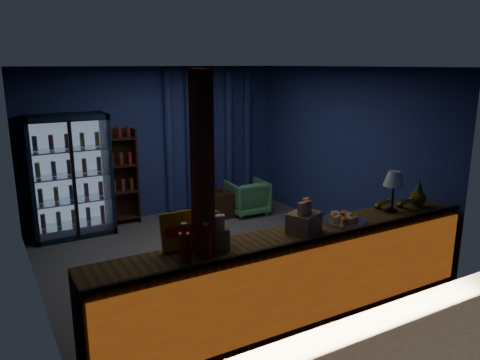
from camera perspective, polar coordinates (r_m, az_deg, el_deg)
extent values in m
plane|color=#515154|center=(6.72, -3.13, -9.15)|extent=(4.60, 4.60, 0.00)
plane|color=navy|center=(8.32, -10.09, 4.52)|extent=(4.60, 0.00, 4.60)
plane|color=navy|center=(4.52, 9.29, -3.42)|extent=(4.60, 0.00, 4.60)
plane|color=navy|center=(5.71, -24.39, -0.84)|extent=(0.00, 4.40, 4.40)
plane|color=navy|center=(7.61, 12.44, 3.53)|extent=(0.00, 4.40, 4.40)
plane|color=#472D19|center=(6.18, -3.46, 13.61)|extent=(4.60, 4.60, 0.00)
cube|color=brown|center=(5.04, 6.74, -11.52)|extent=(4.40, 0.55, 0.95)
cube|color=red|center=(4.84, 8.82, -12.75)|extent=(4.35, 0.02, 0.81)
cube|color=#341C10|center=(4.65, 8.90, -7.21)|extent=(4.40, 0.04, 0.04)
cube|color=maroon|center=(4.23, -4.51, -4.51)|extent=(0.16, 0.16, 2.60)
cube|color=black|center=(7.93, -20.36, 0.82)|extent=(1.20, 0.06, 1.90)
cube|color=black|center=(7.60, -24.23, -0.09)|extent=(0.06, 0.60, 1.90)
cube|color=black|center=(7.78, -15.89, 0.92)|extent=(0.06, 0.60, 1.90)
cube|color=black|center=(7.52, -20.59, 7.17)|extent=(1.20, 0.60, 0.08)
cube|color=black|center=(7.92, -19.47, -5.99)|extent=(1.20, 0.60, 0.08)
cube|color=#99B2D8|center=(7.88, -20.30, 0.74)|extent=(1.08, 0.02, 1.74)
cube|color=white|center=(7.40, -19.63, -0.02)|extent=(1.12, 0.02, 1.78)
cube|color=black|center=(7.38, -19.60, -0.05)|extent=(0.05, 0.05, 1.80)
cube|color=silver|center=(7.88, -19.54, -5.10)|extent=(1.08, 0.48, 0.02)
cylinder|color=red|center=(7.78, -22.88, -4.63)|extent=(0.07, 0.07, 0.22)
cylinder|color=#24681A|center=(7.81, -21.24, -4.42)|extent=(0.07, 0.07, 0.22)
cylinder|color=#B5831B|center=(7.84, -19.62, -4.20)|extent=(0.07, 0.07, 0.22)
cylinder|color=navy|center=(7.88, -18.01, -3.99)|extent=(0.07, 0.07, 0.22)
cylinder|color=maroon|center=(7.92, -16.42, -3.77)|extent=(0.07, 0.07, 0.22)
cube|color=silver|center=(7.76, -19.78, -2.31)|extent=(1.08, 0.48, 0.02)
cylinder|color=#24681A|center=(7.67, -23.16, -1.80)|extent=(0.07, 0.07, 0.22)
cylinder|color=#B5831B|center=(7.70, -21.50, -1.59)|extent=(0.07, 0.07, 0.22)
cylinder|color=navy|center=(7.73, -19.86, -1.38)|extent=(0.07, 0.07, 0.22)
cylinder|color=maroon|center=(7.77, -18.23, -1.18)|extent=(0.07, 0.07, 0.22)
cylinder|color=red|center=(7.81, -16.62, -0.97)|extent=(0.07, 0.07, 0.22)
cube|color=silver|center=(7.67, -20.03, 0.56)|extent=(1.08, 0.48, 0.02)
cylinder|color=#B5831B|center=(7.58, -23.45, 1.12)|extent=(0.07, 0.07, 0.22)
cylinder|color=navy|center=(7.61, -21.77, 1.32)|extent=(0.07, 0.07, 0.22)
cylinder|color=maroon|center=(7.64, -20.11, 1.51)|extent=(0.07, 0.07, 0.22)
cylinder|color=red|center=(7.68, -18.46, 1.71)|extent=(0.07, 0.07, 0.22)
cylinder|color=#24681A|center=(7.72, -16.83, 1.90)|extent=(0.07, 0.07, 0.22)
cube|color=silver|center=(7.59, -20.28, 3.50)|extent=(1.08, 0.48, 0.02)
cylinder|color=navy|center=(7.51, -23.74, 4.09)|extent=(0.07, 0.07, 0.22)
cylinder|color=maroon|center=(7.54, -22.04, 4.28)|extent=(0.07, 0.07, 0.22)
cylinder|color=red|center=(7.57, -20.36, 4.47)|extent=(0.07, 0.07, 0.22)
cylinder|color=#24681A|center=(7.61, -18.69, 4.65)|extent=(0.07, 0.07, 0.22)
cylinder|color=#B5831B|center=(7.65, -17.04, 4.83)|extent=(0.07, 0.07, 0.22)
cube|color=#341C10|center=(8.16, -14.44, 0.53)|extent=(0.50, 0.02, 1.60)
cube|color=#341C10|center=(7.99, -15.81, 0.14)|extent=(0.03, 0.28, 1.60)
cube|color=#341C10|center=(8.10, -12.60, 0.54)|extent=(0.03, 0.28, 1.60)
cube|color=#341C10|center=(8.23, -13.90, -4.40)|extent=(0.46, 0.26, 0.02)
cube|color=#341C10|center=(8.10, -14.09, -1.37)|extent=(0.46, 0.26, 0.02)
cube|color=#341C10|center=(8.00, -14.28, 1.74)|extent=(0.46, 0.26, 0.02)
cube|color=#341C10|center=(7.92, -14.47, 4.92)|extent=(0.46, 0.26, 0.02)
cylinder|color=navy|center=(8.33, -8.65, 4.59)|extent=(0.14, 0.14, 2.50)
cylinder|color=navy|center=(8.48, -6.13, 4.84)|extent=(0.14, 0.14, 2.50)
cylinder|color=navy|center=(8.65, -3.69, 5.06)|extent=(0.14, 0.14, 2.50)
cylinder|color=navy|center=(8.83, -1.35, 5.27)|extent=(0.14, 0.14, 2.50)
cylinder|color=navy|center=(9.02, 0.89, 5.46)|extent=(0.14, 0.14, 2.50)
cube|color=gold|center=(8.49, -4.54, 7.94)|extent=(0.36, 0.03, 0.28)
cube|color=silver|center=(8.47, -4.48, 7.93)|extent=(0.30, 0.01, 0.22)
imported|color=maroon|center=(5.10, -4.24, -8.38)|extent=(0.59, 0.47, 1.41)
imported|color=#52A464|center=(8.42, 0.87, -2.10)|extent=(0.69, 0.71, 0.61)
cube|color=#341C10|center=(8.24, -2.50, -3.07)|extent=(0.50, 0.37, 0.45)
cylinder|color=#341C10|center=(8.16, -2.52, -1.27)|extent=(0.09, 0.09, 0.09)
cube|color=#E4B90C|center=(4.44, -6.94, -6.04)|extent=(0.45, 0.10, 0.35)
cube|color=red|center=(4.42, -6.84, -6.12)|extent=(0.37, 0.03, 0.09)
cylinder|color=red|center=(4.22, -6.79, -7.97)|extent=(0.10, 0.10, 0.24)
cylinder|color=red|center=(4.16, -6.86, -5.86)|extent=(0.05, 0.05, 0.09)
cylinder|color=white|center=(4.15, -6.87, -5.35)|extent=(0.05, 0.05, 0.02)
cylinder|color=red|center=(4.21, -4.21, -7.93)|extent=(0.10, 0.10, 0.24)
cylinder|color=red|center=(4.16, -4.25, -5.81)|extent=(0.05, 0.05, 0.09)
cylinder|color=white|center=(4.14, -4.26, -5.30)|extent=(0.05, 0.05, 0.02)
cube|color=#AD7854|center=(4.87, 7.81, -5.15)|extent=(0.40, 0.37, 0.21)
cube|color=orange|center=(4.75, 7.42, -3.48)|extent=(0.10, 0.09, 0.13)
cube|color=orange|center=(4.82, 7.88, -3.25)|extent=(0.10, 0.09, 0.13)
cube|color=orange|center=(4.89, 8.32, -3.02)|extent=(0.10, 0.09, 0.13)
cube|color=#AD7854|center=(4.46, -3.44, -6.92)|extent=(0.37, 0.33, 0.20)
cube|color=orange|center=(4.40, -4.45, -5.03)|extent=(0.09, 0.08, 0.12)
cube|color=orange|center=(4.41, -3.47, -4.97)|extent=(0.09, 0.08, 0.12)
cube|color=orange|center=(4.42, -2.50, -4.91)|extent=(0.09, 0.08, 0.12)
cylinder|color=silver|center=(5.27, 12.47, -4.88)|extent=(0.49, 0.49, 0.03)
cube|color=orange|center=(5.32, 13.27, -4.29)|extent=(0.11, 0.07, 0.05)
cube|color=orange|center=(5.35, 12.55, -4.15)|extent=(0.13, 0.13, 0.05)
cube|color=orange|center=(5.33, 11.81, -4.20)|extent=(0.07, 0.11, 0.05)
cube|color=orange|center=(5.26, 11.45, -4.40)|extent=(0.13, 0.13, 0.05)
cube|color=orange|center=(5.20, 11.71, -4.65)|extent=(0.11, 0.07, 0.05)
cube|color=orange|center=(5.17, 12.44, -4.80)|extent=(0.13, 0.13, 0.05)
cube|color=orange|center=(5.19, 13.21, -4.75)|extent=(0.07, 0.11, 0.05)
cube|color=orange|center=(5.26, 13.54, -4.54)|extent=(0.13, 0.13, 0.05)
cylinder|color=black|center=(5.77, 18.00, -3.54)|extent=(0.12, 0.12, 0.04)
cylinder|color=black|center=(5.72, 18.13, -1.89)|extent=(0.02, 0.02, 0.35)
cone|color=white|center=(5.67, 18.29, 0.16)|extent=(0.25, 0.25, 0.17)
sphere|color=brown|center=(6.05, 20.84, -2.09)|extent=(0.19, 0.19, 0.19)
cone|color=#2C581E|center=(6.01, 20.97, -0.61)|extent=(0.11, 0.11, 0.15)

